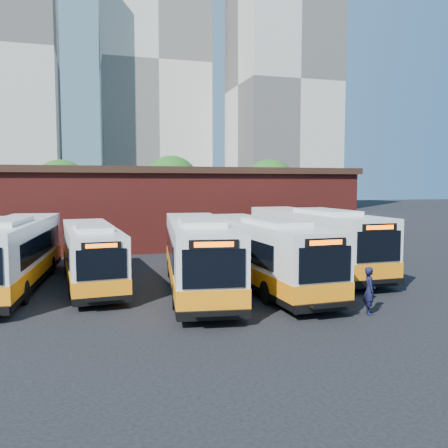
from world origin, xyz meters
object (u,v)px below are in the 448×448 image
object	(u,v)px
bus_farwest	(13,256)
bus_west	(91,256)
bus_midwest	(198,256)
transit_worker	(369,291)
bus_east	(312,242)
bus_mideast	(262,255)

from	to	relation	value
bus_farwest	bus_west	xyz separation A→B (m)	(3.69, 0.00, -0.17)
bus_farwest	bus_midwest	size ratio (longest dim) A/B	0.99
bus_farwest	bus_midwest	xyz separation A→B (m)	(8.68, -2.81, 0.02)
bus_farwest	transit_worker	size ratio (longest dim) A/B	6.98
bus_midwest	transit_worker	size ratio (longest dim) A/B	7.06
bus_east	bus_midwest	bearing A→B (deg)	-158.34
bus_west	bus_midwest	bearing A→B (deg)	-33.43
bus_farwest	bus_midwest	bearing A→B (deg)	-12.55
bus_farwest	bus_mideast	world-z (taller)	bus_farwest
bus_east	bus_farwest	bearing A→B (deg)	-179.69
bus_west	bus_midwest	size ratio (longest dim) A/B	0.88
bus_mideast	bus_east	distance (m)	5.69
bus_midwest	bus_west	bearing A→B (deg)	158.41
bus_west	transit_worker	bearing A→B (deg)	-44.55
bus_west	transit_worker	xyz separation A→B (m)	(10.49, -8.98, -0.49)
bus_east	transit_worker	bearing A→B (deg)	-104.84
bus_mideast	bus_west	bearing A→B (deg)	157.95
bus_west	bus_mideast	xyz separation A→B (m)	(8.24, -2.97, 0.15)
bus_midwest	bus_mideast	distance (m)	3.25
bus_west	bus_mideast	world-z (taller)	bus_mideast
bus_farwest	bus_mideast	bearing A→B (deg)	-8.56
bus_mideast	bus_east	world-z (taller)	bus_east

